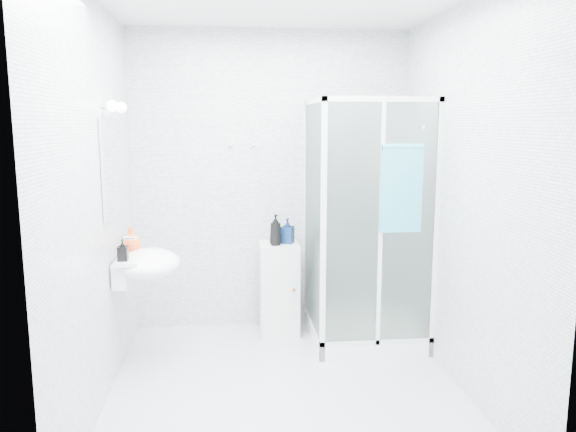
{
  "coord_description": "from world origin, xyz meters",
  "views": [
    {
      "loc": [
        -0.37,
        -3.6,
        1.81
      ],
      "look_at": [
        0.05,
        0.35,
        1.15
      ],
      "focal_mm": 35.0,
      "sensor_mm": 36.0,
      "label": 1
    }
  ],
  "objects": [
    {
      "name": "room",
      "position": [
        0.0,
        0.0,
        1.3
      ],
      "size": [
        2.4,
        2.6,
        2.6
      ],
      "color": "silver",
      "rests_on": "ground"
    },
    {
      "name": "shower_enclosure",
      "position": [
        0.67,
        0.77,
        0.45
      ],
      "size": [
        0.9,
        0.95,
        2.0
      ],
      "color": "white",
      "rests_on": "ground"
    },
    {
      "name": "wall_basin",
      "position": [
        -0.99,
        0.45,
        0.8
      ],
      "size": [
        0.46,
        0.56,
        0.35
      ],
      "color": "white",
      "rests_on": "ground"
    },
    {
      "name": "mirror",
      "position": [
        -1.19,
        0.45,
        1.5
      ],
      "size": [
        0.02,
        0.6,
        0.7
      ],
      "primitive_type": "cube",
      "color": "white",
      "rests_on": "room"
    },
    {
      "name": "vanity_lights",
      "position": [
        -1.14,
        0.45,
        1.92
      ],
      "size": [
        0.1,
        0.4,
        0.08
      ],
      "color": "silver",
      "rests_on": "room"
    },
    {
      "name": "wall_hooks",
      "position": [
        -0.25,
        1.26,
        1.62
      ],
      "size": [
        0.23,
        0.06,
        0.03
      ],
      "color": "silver",
      "rests_on": "room"
    },
    {
      "name": "storage_cabinet",
      "position": [
        0.05,
        1.05,
        0.4
      ],
      "size": [
        0.33,
        0.36,
        0.8
      ],
      "rotation": [
        0.0,
        0.0,
        -0.01
      ],
      "color": "silver",
      "rests_on": "ground"
    },
    {
      "name": "hand_towel",
      "position": [
        0.89,
        0.36,
        1.35
      ],
      "size": [
        0.3,
        0.04,
        0.65
      ],
      "color": "#32A1BE",
      "rests_on": "shower_enclosure"
    },
    {
      "name": "shampoo_bottle_a",
      "position": [
        0.01,
        1.0,
        0.93
      ],
      "size": [
        0.13,
        0.13,
        0.26
      ],
      "primitive_type": "imported",
      "rotation": [
        0.0,
        0.0,
        0.34
      ],
      "color": "black",
      "rests_on": "storage_cabinet"
    },
    {
      "name": "shampoo_bottle_b",
      "position": [
        0.12,
        1.06,
        0.9
      ],
      "size": [
        0.13,
        0.13,
        0.21
      ],
      "primitive_type": "imported",
      "rotation": [
        0.0,
        0.0,
        -0.43
      ],
      "color": "#0D2451",
      "rests_on": "storage_cabinet"
    },
    {
      "name": "soap_dispenser_orange",
      "position": [
        -1.1,
        0.6,
        0.95
      ],
      "size": [
        0.15,
        0.15,
        0.18
      ],
      "primitive_type": "imported",
      "rotation": [
        0.0,
        0.0,
        0.04
      ],
      "color": "#FE5C1D",
      "rests_on": "wall_basin"
    },
    {
      "name": "soap_dispenser_black",
      "position": [
        -1.11,
        0.3,
        0.94
      ],
      "size": [
        0.07,
        0.07,
        0.15
      ],
      "primitive_type": "imported",
      "rotation": [
        0.0,
        0.0,
        -0.04
      ],
      "color": "black",
      "rests_on": "wall_basin"
    }
  ]
}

